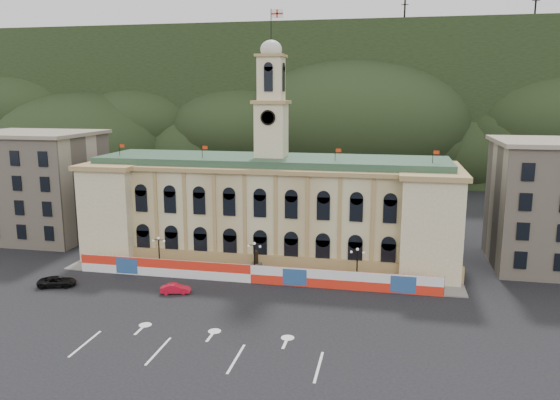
% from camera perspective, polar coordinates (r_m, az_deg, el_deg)
% --- Properties ---
extents(ground, '(260.00, 260.00, 0.00)m').
position_cam_1_polar(ground, '(61.07, -6.70, -13.26)').
color(ground, black).
rests_on(ground, ground).
extents(lane_markings, '(26.00, 10.00, 0.02)m').
position_cam_1_polar(lane_markings, '(56.80, -8.33, -15.26)').
color(lane_markings, white).
rests_on(lane_markings, ground).
extents(hill_ridge, '(230.00, 80.00, 64.00)m').
position_cam_1_polar(hill_ridge, '(175.69, 5.84, 9.22)').
color(hill_ridge, black).
rests_on(hill_ridge, ground).
extents(city_hall, '(56.20, 17.60, 37.10)m').
position_cam_1_polar(city_hall, '(84.10, -0.94, -0.74)').
color(city_hall, beige).
rests_on(city_hall, ground).
extents(side_building_left, '(21.00, 17.00, 18.60)m').
position_cam_1_polar(side_building_left, '(104.66, -24.17, 1.45)').
color(side_building_left, tan).
rests_on(side_building_left, ground).
extents(hoarding_fence, '(50.00, 0.44, 2.50)m').
position_cam_1_polar(hoarding_fence, '(74.03, -3.01, -7.71)').
color(hoarding_fence, red).
rests_on(hoarding_fence, ground).
extents(pavement, '(56.00, 5.50, 0.16)m').
position_cam_1_polar(pavement, '(76.88, -2.53, -7.91)').
color(pavement, slate).
rests_on(pavement, ground).
extents(statue, '(1.40, 1.40, 3.72)m').
position_cam_1_polar(statue, '(76.76, -2.49, -7.07)').
color(statue, '#595651').
rests_on(statue, ground).
extents(lamp_left, '(1.96, 0.44, 5.15)m').
position_cam_1_polar(lamp_left, '(79.76, -12.53, -5.21)').
color(lamp_left, black).
rests_on(lamp_left, ground).
extents(lamp_center, '(1.96, 0.44, 5.15)m').
position_cam_1_polar(lamp_center, '(75.26, -2.69, -5.93)').
color(lamp_center, black).
rests_on(lamp_center, ground).
extents(lamp_right, '(1.96, 0.44, 5.15)m').
position_cam_1_polar(lamp_right, '(73.21, 8.06, -6.53)').
color(lamp_right, black).
rests_on(lamp_right, ground).
extents(red_sedan, '(3.12, 4.41, 1.25)m').
position_cam_1_polar(red_sedan, '(71.65, -10.86, -9.09)').
color(red_sedan, red).
rests_on(red_sedan, ground).
extents(black_suv, '(4.98, 6.11, 1.35)m').
position_cam_1_polar(black_suv, '(78.48, -22.26, -7.90)').
color(black_suv, black).
rests_on(black_suv, ground).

